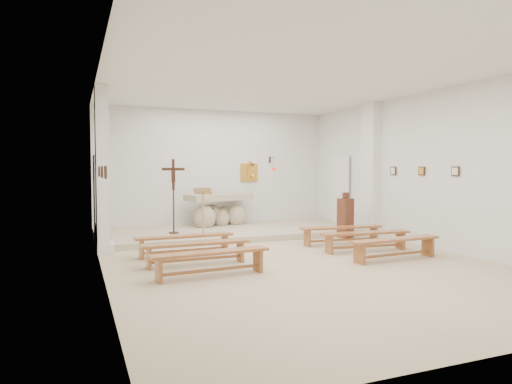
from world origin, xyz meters
name	(u,v)px	position (x,y,z in m)	size (l,w,h in m)	color
ground	(288,258)	(0.00, 0.00, 0.00)	(7.00, 10.00, 0.00)	#CCB693
wall_left	(101,170)	(-3.49, 0.00, 1.75)	(0.02, 10.00, 3.50)	white
wall_right	(429,170)	(3.49, 0.00, 1.75)	(0.02, 10.00, 3.50)	white
wall_back	(216,169)	(0.00, 4.99, 1.75)	(7.00, 0.02, 3.50)	white
ceiling	(289,80)	(0.00, 0.00, 3.49)	(7.00, 10.00, 0.02)	silver
sanctuary_platform	(232,232)	(0.00, 3.50, 0.07)	(6.98, 3.00, 0.15)	#C7B399
pilaster_left	(102,170)	(-3.37, 2.00, 1.75)	(0.26, 0.55, 3.50)	white
pilaster_right	(371,169)	(3.37, 2.00, 1.75)	(0.26, 0.55, 3.50)	white
gold_wall_relief	(249,173)	(1.05, 4.96, 1.65)	(0.55, 0.04, 0.55)	gold
sanctuary_lamp	(273,167)	(1.75, 4.71, 1.81)	(0.11, 0.36, 0.44)	black
station_frame_left_front	(106,172)	(-3.47, -0.80, 1.72)	(0.03, 0.20, 0.20)	#382618
station_frame_left_mid	(102,172)	(-3.47, 0.20, 1.72)	(0.03, 0.20, 0.20)	#382618
station_frame_left_rear	(99,171)	(-3.47, 1.20, 1.72)	(0.03, 0.20, 0.20)	#382618
station_frame_right_front	(455,171)	(3.47, -0.80, 1.72)	(0.03, 0.20, 0.20)	#382618
station_frame_right_mid	(422,171)	(3.47, 0.20, 1.72)	(0.03, 0.20, 0.20)	#382618
station_frame_right_rear	(393,171)	(3.47, 1.20, 1.72)	(0.03, 0.20, 0.20)	#382618
radiator_left	(99,235)	(-3.43, 2.70, 0.27)	(0.10, 0.85, 0.52)	silver
radiator_right	(357,222)	(3.43, 2.70, 0.27)	(0.10, 0.85, 0.52)	silver
altar	(219,212)	(-0.10, 4.39, 0.53)	(2.04, 1.20, 0.99)	beige
lectern	(203,212)	(-1.05, 2.55, 0.74)	(0.52, 0.48, 1.19)	tan
crucifix_stand	(173,191)	(-1.63, 3.22, 1.23)	(0.56, 0.24, 1.86)	#321B10
potted_plant	(206,217)	(-0.55, 4.16, 0.42)	(0.49, 0.43, 0.55)	#345823
donation_pedestal	(345,218)	(2.54, 1.90, 0.51)	(0.37, 0.37, 1.16)	#552918
bench_left_front	(185,240)	(-1.85, 1.00, 0.32)	(2.01, 0.37, 0.42)	#9B5D2D
bench_right_front	(341,231)	(1.85, 1.00, 0.32)	(2.02, 0.47, 0.42)	#9B5D2D
bench_left_second	(196,248)	(-1.85, 0.04, 0.32)	(2.01, 0.34, 0.42)	#9B5D2D
bench_right_second	(366,237)	(1.85, 0.04, 0.32)	(2.02, 0.47, 0.42)	#9B5D2D
bench_left_third	(211,258)	(-1.85, -0.93, 0.32)	(2.02, 0.47, 0.42)	#9B5D2D
bench_right_third	(395,244)	(1.85, -0.93, 0.32)	(2.02, 0.46, 0.42)	#9B5D2D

